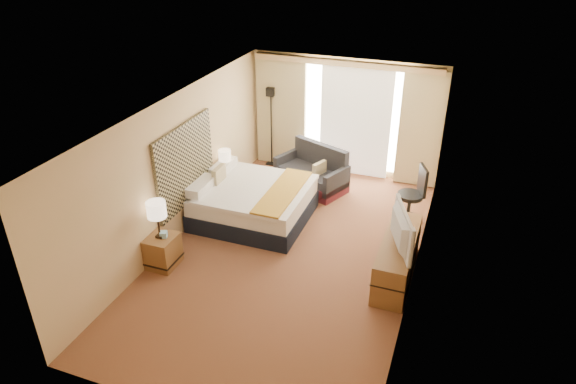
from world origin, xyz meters
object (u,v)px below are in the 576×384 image
(nightstand_right, at_px, (229,186))
(media_dresser, at_px, (397,258))
(bed, at_px, (253,202))
(nightstand_left, at_px, (163,251))
(desk_chair, at_px, (413,197))
(floor_lamp, at_px, (271,111))
(television, at_px, (396,229))
(lamp_right, at_px, (225,156))
(loveseat, at_px, (313,174))
(lamp_left, at_px, (156,210))

(nightstand_right, xyz_separation_m, media_dresser, (3.70, -1.45, 0.07))
(media_dresser, height_order, bed, bed)
(nightstand_left, height_order, desk_chair, desk_chair)
(nightstand_left, bearing_deg, floor_lamp, 87.27)
(media_dresser, xyz_separation_m, television, (-0.05, -0.24, 0.67))
(nightstand_left, height_order, floor_lamp, floor_lamp)
(lamp_right, height_order, television, television)
(lamp_right, bearing_deg, floor_lamp, 82.44)
(television, bearing_deg, loveseat, 17.38)
(lamp_right, relative_size, television, 0.48)
(bed, height_order, loveseat, bed)
(nightstand_right, bearing_deg, desk_chair, 6.10)
(floor_lamp, distance_m, lamp_left, 4.37)
(desk_chair, xyz_separation_m, lamp_left, (-3.69, -2.90, 0.56))
(television, bearing_deg, lamp_left, 81.39)
(loveseat, height_order, floor_lamp, floor_lamp)
(media_dresser, distance_m, lamp_right, 4.05)
(media_dresser, distance_m, desk_chair, 1.85)
(nightstand_left, distance_m, nightstand_right, 2.50)
(desk_chair, distance_m, lamp_right, 3.77)
(nightstand_right, xyz_separation_m, desk_chair, (3.68, 0.39, 0.23))
(bed, xyz_separation_m, loveseat, (0.67, 1.64, -0.06))
(lamp_right, bearing_deg, bed, -33.89)
(bed, height_order, lamp_left, lamp_left)
(loveseat, xyz_separation_m, floor_lamp, (-1.27, 0.81, 1.00))
(loveseat, xyz_separation_m, television, (2.17, -2.73, 0.71))
(lamp_left, bearing_deg, television, 12.55)
(nightstand_left, relative_size, lamp_left, 0.84)
(bed, bearing_deg, media_dresser, -16.39)
(media_dresser, relative_size, television, 1.63)
(bed, bearing_deg, lamp_left, -113.29)
(television, bearing_deg, nightstand_right, 44.00)
(loveseat, bearing_deg, bed, -89.53)
(bed, distance_m, television, 3.11)
(television, bearing_deg, nightstand_left, 81.36)
(bed, relative_size, television, 1.84)
(desk_chair, distance_m, lamp_left, 4.72)
(nightstand_left, relative_size, lamp_right, 1.05)
(media_dresser, bearing_deg, bed, 163.61)
(nightstand_right, xyz_separation_m, bed, (0.81, -0.60, 0.09))
(media_dresser, bearing_deg, loveseat, 131.78)
(desk_chair, height_order, television, television)
(nightstand_left, height_order, lamp_left, lamp_left)
(nightstand_left, xyz_separation_m, bed, (0.81, 1.90, 0.09))
(lamp_right, bearing_deg, desk_chair, 6.46)
(media_dresser, xyz_separation_m, floor_lamp, (-3.49, 3.30, 0.96))
(loveseat, relative_size, television, 1.51)
(desk_chair, bearing_deg, lamp_left, -164.34)
(nightstand_right, distance_m, loveseat, 1.81)
(nightstand_left, height_order, nightstand_right, same)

